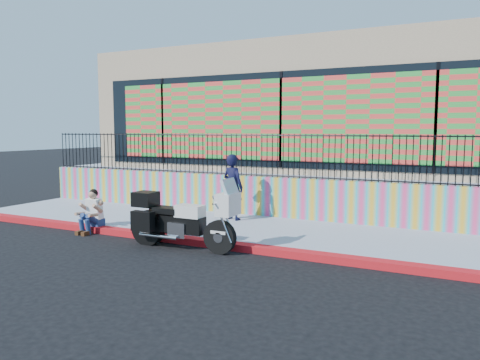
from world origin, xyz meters
The scene contains 10 objects.
ground centered at (0.00, 0.00, 0.00)m, with size 90.00×90.00×0.00m, color black.
red_curb centered at (0.00, 0.00, 0.07)m, with size 16.00×0.30×0.15m, color red.
sidewalk centered at (0.00, 1.65, 0.07)m, with size 16.00×3.00×0.15m, color #8E97AA.
mural_wall centered at (0.00, 3.25, 0.70)m, with size 16.00×0.20×1.10m, color #EE3E7C.
metal_fence centered at (0.00, 3.25, 1.85)m, with size 15.80×0.04×1.20m, color black, non-canonical shape.
elevated_platform centered at (0.00, 8.35, 0.62)m, with size 16.00×10.00×1.25m, color #8E97AA.
storefront_building centered at (0.00, 8.13, 3.25)m, with size 14.00×8.06×4.00m.
police_motorcycle centered at (-0.50, -0.45, 0.66)m, with size 2.55×0.84×1.59m.
police_officer centered at (-0.65, 2.32, 1.03)m, with size 0.64×0.42×1.77m, color black.
seated_man centered at (-3.38, -0.14, 0.45)m, with size 0.54×0.71×1.06m.
Camera 1 is at (5.07, -8.74, 2.56)m, focal length 35.00 mm.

